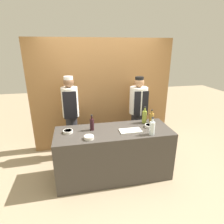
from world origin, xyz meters
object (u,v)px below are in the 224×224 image
object	(u,v)px
sauce_bowl_green	(89,137)
bottle_oil	(144,116)
bottle_vinegar	(152,118)
bottle_clear	(152,128)
sauce_bowl_purple	(68,131)
chef_right	(138,112)
sauce_bowl_red	(150,126)
bottle_wine	(92,124)
cutting_board	(130,131)
chef_left	(71,115)

from	to	relation	value
sauce_bowl_green	bottle_oil	bearing A→B (deg)	22.43
bottle_vinegar	sauce_bowl_green	bearing A→B (deg)	-161.37
bottle_clear	bottle_oil	distance (m)	0.49
sauce_bowl_purple	bottle_oil	world-z (taller)	bottle_oil
chef_right	bottle_vinegar	bearing A→B (deg)	-85.87
sauce_bowl_red	bottle_wine	xyz separation A→B (m)	(-1.00, 0.08, 0.08)
sauce_bowl_red	cutting_board	distance (m)	0.39
bottle_vinegar	chef_left	size ratio (longest dim) A/B	0.15
bottle_wine	chef_left	bearing A→B (deg)	116.28
chef_left	bottle_wine	bearing A→B (deg)	-63.72
bottle_clear	bottle_vinegar	bearing A→B (deg)	67.96
sauce_bowl_red	bottle_clear	bearing A→B (deg)	-105.91
cutting_board	bottle_vinegar	distance (m)	0.56
cutting_board	bottle_wine	world-z (taller)	bottle_wine
bottle_oil	bottle_wine	size ratio (longest dim) A/B	1.14
sauce_bowl_red	bottle_wine	size ratio (longest dim) A/B	0.61
bottle_clear	chef_left	bearing A→B (deg)	140.06
bottle_wine	chef_left	world-z (taller)	chef_left
sauce_bowl_green	chef_right	world-z (taller)	chef_right
sauce_bowl_red	sauce_bowl_green	size ratio (longest dim) A/B	1.11
sauce_bowl_green	bottle_wine	size ratio (longest dim) A/B	0.55
sauce_bowl_purple	cutting_board	world-z (taller)	sauce_bowl_purple
cutting_board	chef_left	bearing A→B (deg)	137.62
sauce_bowl_green	bottle_wine	bearing A→B (deg)	75.56
chef_left	sauce_bowl_red	bearing A→B (deg)	-30.26
sauce_bowl_red	bottle_vinegar	xyz separation A→B (m)	(0.10, 0.17, 0.08)
bottle_clear	bottle_vinegar	xyz separation A→B (m)	(0.18, 0.45, -0.01)
sauce_bowl_red	chef_right	xyz separation A→B (m)	(0.06, 0.79, -0.03)
bottle_clear	bottle_wine	xyz separation A→B (m)	(-0.93, 0.36, -0.01)
sauce_bowl_red	chef_left	bearing A→B (deg)	149.74
sauce_bowl_purple	chef_left	distance (m)	0.73
cutting_board	chef_left	distance (m)	1.32
sauce_bowl_purple	chef_left	bearing A→B (deg)	85.93
cutting_board	bottle_vinegar	size ratio (longest dim) A/B	1.41
sauce_bowl_red	bottle_oil	world-z (taller)	bottle_oil
bottle_clear	bottle_vinegar	distance (m)	0.48
cutting_board	bottle_wine	xyz separation A→B (m)	(-0.62, 0.18, 0.10)
sauce_bowl_purple	chef_right	world-z (taller)	chef_right
chef_left	sauce_bowl_purple	bearing A→B (deg)	-94.07
cutting_board	bottle_wine	bearing A→B (deg)	163.75
bottle_wine	chef_right	distance (m)	1.28
bottle_clear	sauce_bowl_purple	bearing A→B (deg)	165.81
sauce_bowl_red	chef_right	distance (m)	0.79
sauce_bowl_red	bottle_vinegar	size ratio (longest dim) A/B	0.65
chef_left	sauce_bowl_green	bearing A→B (deg)	-75.30
bottle_clear	bottle_wine	distance (m)	0.99
chef_left	chef_right	distance (m)	1.41
sauce_bowl_green	cutting_board	size ratio (longest dim) A/B	0.42
sauce_bowl_red	bottle_clear	distance (m)	0.30
bottle_clear	bottle_vinegar	size ratio (longest dim) A/B	1.15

